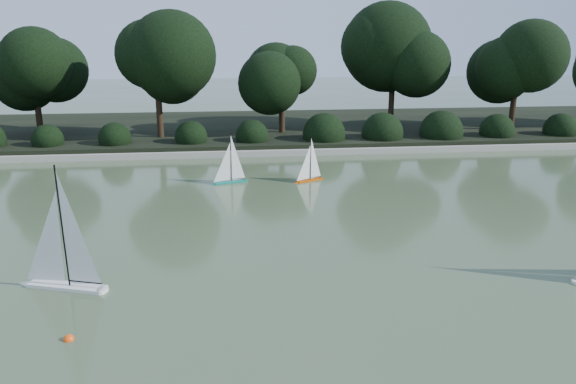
{
  "coord_description": "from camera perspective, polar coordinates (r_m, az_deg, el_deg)",
  "views": [
    {
      "loc": [
        -0.95,
        -7.44,
        3.52
      ],
      "look_at": [
        0.19,
        2.47,
        0.7
      ],
      "focal_mm": 35.0,
      "sensor_mm": 36.0,
      "label": 1
    }
  ],
  "objects": [
    {
      "name": "far_bank",
      "position": [
        20.74,
        -3.85,
        6.38
      ],
      "size": [
        40.0,
        8.0,
        0.3
      ],
      "primitive_type": "cube",
      "color": "black",
      "rests_on": "ground"
    },
    {
      "name": "shrub_hedge",
      "position": [
        17.63,
        -3.37,
        5.72
      ],
      "size": [
        29.1,
        1.1,
        1.1
      ],
      "color": "black",
      "rests_on": "ground"
    },
    {
      "name": "sailboat_white_a",
      "position": [
        8.7,
        -22.37,
        -7.14
      ],
      "size": [
        1.4,
        0.65,
        1.94
      ],
      "color": "white",
      "rests_on": "ground"
    },
    {
      "name": "pond_coping",
      "position": [
        16.82,
        -3.17,
        3.98
      ],
      "size": [
        40.0,
        0.35,
        0.18
      ],
      "primitive_type": "cube",
      "color": "gray",
      "rests_on": "ground"
    },
    {
      "name": "sailboat_orange",
      "position": [
        13.85,
        1.97,
        1.85
      ],
      "size": [
        0.82,
        0.5,
        1.19
      ],
      "color": "#CA4600",
      "rests_on": "ground"
    },
    {
      "name": "race_buoy",
      "position": [
        7.4,
        -21.38,
        -13.8
      ],
      "size": [
        0.13,
        0.13,
        0.13
      ],
      "primitive_type": "sphere",
      "color": "#FF4D0D",
      "rests_on": "ground"
    },
    {
      "name": "ground",
      "position": [
        8.28,
        0.69,
        -9.36
      ],
      "size": [
        80.0,
        80.0,
        0.0
      ],
      "primitive_type": "plane",
      "color": "#3D4D2E",
      "rests_on": "ground"
    },
    {
      "name": "sailboat_teal",
      "position": [
        13.75,
        -6.18,
        1.73
      ],
      "size": [
        0.95,
        0.39,
        1.31
      ],
      "color": "#0E7D6D",
      "rests_on": "ground"
    },
    {
      "name": "tree_line",
      "position": [
        19.02,
        0.05,
        13.12
      ],
      "size": [
        26.31,
        3.93,
        4.39
      ],
      "color": "black",
      "rests_on": "ground"
    }
  ]
}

